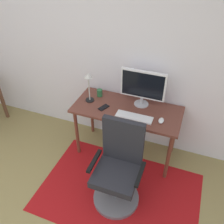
{
  "coord_description": "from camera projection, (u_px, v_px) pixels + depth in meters",
  "views": [
    {
      "loc": [
        1.2,
        -0.43,
        2.48
      ],
      "look_at": [
        0.43,
        1.59,
        0.84
      ],
      "focal_mm": 38.69,
      "sensor_mm": 36.0,
      "label": 1
    }
  ],
  "objects": [
    {
      "name": "keyboard",
      "position": [
        134.0,
        117.0,
        2.78
      ],
      "size": [
        0.43,
        0.13,
        0.02
      ],
      "primitive_type": "cube",
      "color": "white",
      "rests_on": "desk"
    },
    {
      "name": "coffee_cup",
      "position": [
        100.0,
        93.0,
        3.12
      ],
      "size": [
        0.07,
        0.07,
        0.09
      ],
      "primitive_type": "cylinder",
      "color": "#2B6739",
      "rests_on": "desk"
    },
    {
      "name": "area_rug",
      "position": [
        119.0,
        192.0,
        2.85
      ],
      "size": [
        1.83,
        1.2,
        0.01
      ],
      "primitive_type": "cube",
      "color": "#A51315",
      "rests_on": "ground"
    },
    {
      "name": "office_chair",
      "position": [
        118.0,
        172.0,
        2.58
      ],
      "size": [
        0.54,
        0.52,
        1.02
      ],
      "rotation": [
        0.0,
        0.0,
        0.01
      ],
      "color": "slate",
      "rests_on": "ground"
    },
    {
      "name": "cell_phone",
      "position": [
        104.0,
        107.0,
        2.94
      ],
      "size": [
        0.12,
        0.16,
        0.01
      ],
      "primitive_type": "cube",
      "rotation": [
        0.0,
        0.0,
        -0.41
      ],
      "color": "black",
      "rests_on": "desk"
    },
    {
      "name": "monitor",
      "position": [
        143.0,
        86.0,
        2.84
      ],
      "size": [
        0.54,
        0.18,
        0.46
      ],
      "color": "#B2B2B7",
      "rests_on": "desk"
    },
    {
      "name": "wall_back",
      "position": [
        97.0,
        48.0,
        3.01
      ],
      "size": [
        6.0,
        0.1,
        2.6
      ],
      "primitive_type": "cube",
      "color": "silver",
      "rests_on": "ground"
    },
    {
      "name": "desk_lamp",
      "position": [
        89.0,
        82.0,
        2.91
      ],
      "size": [
        0.11,
        0.11,
        0.39
      ],
      "color": "black",
      "rests_on": "desk"
    },
    {
      "name": "desk",
      "position": [
        127.0,
        114.0,
        2.98
      ],
      "size": [
        1.32,
        0.59,
        0.74
      ],
      "color": "brown",
      "rests_on": "ground"
    },
    {
      "name": "computer_mouse",
      "position": [
        161.0,
        121.0,
        2.72
      ],
      "size": [
        0.06,
        0.1,
        0.03
      ],
      "primitive_type": "ellipsoid",
      "color": "white",
      "rests_on": "desk"
    }
  ]
}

